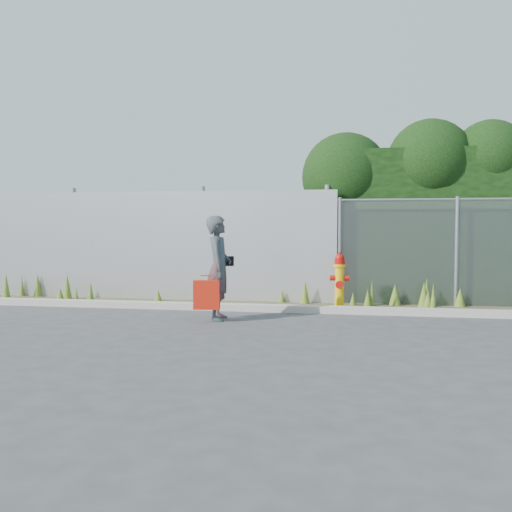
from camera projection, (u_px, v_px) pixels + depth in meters
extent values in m
plane|color=#3C3C3F|center=(260.00, 330.00, 8.23)|extent=(80.00, 80.00, 0.00)
cube|color=#A59F95|center=(277.00, 308.00, 10.00)|extent=(16.00, 0.22, 0.12)
cube|color=#4A412A|center=(281.00, 307.00, 10.59)|extent=(16.00, 1.20, 0.01)
cone|color=#47661E|center=(158.00, 296.00, 11.27)|extent=(0.16, 0.16, 0.23)
cone|color=#47661E|center=(67.00, 287.00, 11.54)|extent=(0.19, 0.19, 0.52)
cone|color=#47661E|center=(395.00, 295.00, 10.66)|extent=(0.23, 0.23, 0.42)
cone|color=#47661E|center=(353.00, 299.00, 10.71)|extent=(0.12, 0.12, 0.25)
cone|color=#47661E|center=(460.00, 298.00, 10.49)|extent=(0.21, 0.21, 0.35)
cone|color=#47661E|center=(368.00, 299.00, 10.30)|extent=(0.16, 0.16, 0.36)
cone|color=#47661E|center=(38.00, 286.00, 11.99)|extent=(0.18, 0.18, 0.49)
cone|color=#47661E|center=(424.00, 295.00, 10.39)|extent=(0.23, 0.23, 0.48)
cone|color=#47661E|center=(428.00, 301.00, 10.02)|extent=(0.19, 0.19, 0.38)
cone|color=#47661E|center=(91.00, 292.00, 11.12)|extent=(0.14, 0.14, 0.41)
cone|color=#47661E|center=(6.00, 286.00, 11.69)|extent=(0.16, 0.16, 0.52)
cone|color=#47661E|center=(282.00, 297.00, 11.08)|extent=(0.13, 0.13, 0.26)
cone|color=#47661E|center=(427.00, 293.00, 10.50)|extent=(0.19, 0.19, 0.53)
cone|color=#47661E|center=(372.00, 295.00, 10.34)|extent=(0.10, 0.10, 0.52)
cone|color=#47661E|center=(76.00, 296.00, 11.09)|extent=(0.10, 0.10, 0.29)
cone|color=#47661E|center=(22.00, 286.00, 12.06)|extent=(0.10, 0.10, 0.44)
cone|color=#47661E|center=(60.00, 296.00, 10.98)|extent=(0.20, 0.20, 0.31)
cone|color=#47661E|center=(433.00, 298.00, 9.79)|extent=(0.12, 0.12, 0.52)
cone|color=#47661E|center=(305.00, 293.00, 10.90)|extent=(0.18, 0.18, 0.46)
cube|color=#BABBC1|center=(128.00, 246.00, 11.68)|extent=(8.50, 0.08, 2.20)
cylinder|color=gray|center=(74.00, 243.00, 12.02)|extent=(0.10, 0.10, 2.30)
cylinder|color=gray|center=(203.00, 243.00, 11.53)|extent=(0.10, 0.10, 2.30)
cylinder|color=gray|center=(327.00, 244.00, 11.10)|extent=(0.10, 0.10, 2.30)
cylinder|color=gray|center=(340.00, 251.00, 10.94)|extent=(0.07, 0.07, 2.05)
cylinder|color=gray|center=(457.00, 252.00, 10.57)|extent=(0.07, 0.07, 2.05)
sphere|color=black|center=(346.00, 177.00, 11.75)|extent=(1.80, 1.80, 1.80)
sphere|color=black|center=(401.00, 182.00, 11.76)|extent=(1.26, 1.26, 1.26)
sphere|color=black|center=(430.00, 162.00, 11.34)|extent=(1.69, 1.69, 1.69)
sphere|color=black|center=(490.00, 157.00, 11.14)|extent=(1.45, 1.45, 1.45)
cylinder|color=yellow|center=(339.00, 307.00, 10.34)|extent=(0.25, 0.25, 0.05)
cylinder|color=yellow|center=(339.00, 288.00, 10.32)|extent=(0.16, 0.16, 0.77)
cylinder|color=yellow|center=(340.00, 265.00, 10.30)|extent=(0.22, 0.22, 0.05)
cylinder|color=#B20F0A|center=(340.00, 262.00, 10.30)|extent=(0.19, 0.19, 0.09)
sphere|color=#B20F0A|center=(340.00, 258.00, 10.29)|extent=(0.17, 0.17, 0.17)
cylinder|color=#B20F0A|center=(340.00, 253.00, 10.29)|extent=(0.05, 0.05, 0.05)
cylinder|color=#B20F0A|center=(332.00, 278.00, 10.33)|extent=(0.09, 0.10, 0.10)
cylinder|color=#B20F0A|center=(347.00, 278.00, 10.29)|extent=(0.09, 0.10, 0.10)
cylinder|color=#B20F0A|center=(339.00, 285.00, 10.19)|extent=(0.14, 0.11, 0.14)
imported|color=#106567|center=(219.00, 268.00, 9.11)|extent=(0.47, 0.65, 1.67)
cube|color=red|center=(207.00, 295.00, 8.90)|extent=(0.41, 0.15, 0.45)
cylinder|color=red|center=(207.00, 276.00, 8.89)|extent=(0.19, 0.02, 0.02)
cube|color=black|center=(227.00, 261.00, 9.30)|extent=(0.21, 0.09, 0.16)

